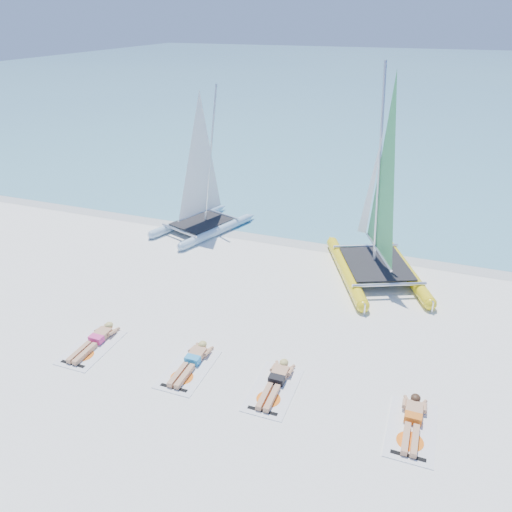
{
  "coord_description": "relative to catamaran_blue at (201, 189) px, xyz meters",
  "views": [
    {
      "loc": [
        5.04,
        -11.55,
        7.99
      ],
      "look_at": [
        0.28,
        1.2,
        1.28
      ],
      "focal_mm": 35.0,
      "sensor_mm": 36.0,
      "label": 1
    }
  ],
  "objects": [
    {
      "name": "sunbather_b",
      "position": [
        3.54,
        -7.93,
        -1.59
      ],
      "size": [
        0.37,
        1.73,
        0.26
      ],
      "color": "tan",
      "rests_on": "towel_b"
    },
    {
      "name": "sunbather_d",
      "position": [
        8.89,
        -8.06,
        -1.59
      ],
      "size": [
        0.37,
        1.73,
        0.26
      ],
      "color": "tan",
      "rests_on": "towel_d"
    },
    {
      "name": "sunbather_a",
      "position": [
        0.73,
        -8.04,
        -1.59
      ],
      "size": [
        0.37,
        1.73,
        0.26
      ],
      "color": "tan",
      "rests_on": "towel_a"
    },
    {
      "name": "towel_a",
      "position": [
        0.73,
        -8.23,
        -1.7
      ],
      "size": [
        1.0,
        1.85,
        0.02
      ],
      "primitive_type": "cube",
      "color": "white",
      "rests_on": "ground"
    },
    {
      "name": "catamaran_yellow",
      "position": [
        6.92,
        -1.04,
        0.46
      ],
      "size": [
        4.26,
        5.59,
        6.88
      ],
      "rotation": [
        0.0,
        0.0,
        0.42
      ],
      "color": "yellow",
      "rests_on": "ground"
    },
    {
      "name": "ground",
      "position": [
        3.51,
        -5.2,
        -1.71
      ],
      "size": [
        140.0,
        140.0,
        0.0
      ],
      "primitive_type": "plane",
      "color": "white",
      "rests_on": "ground"
    },
    {
      "name": "towel_b",
      "position": [
        3.54,
        -8.12,
        -1.7
      ],
      "size": [
        1.0,
        1.85,
        0.02
      ],
      "primitive_type": "cube",
      "color": "white",
      "rests_on": "ground"
    },
    {
      "name": "wet_sand_strip",
      "position": [
        3.51,
        0.3,
        -1.71
      ],
      "size": [
        140.0,
        1.4,
        0.01
      ],
      "primitive_type": "cube",
      "color": "beige",
      "rests_on": "ground"
    },
    {
      "name": "catamaran_blue",
      "position": [
        0.0,
        0.0,
        0.0
      ],
      "size": [
        3.3,
        4.63,
        5.74
      ],
      "rotation": [
        0.0,
        0.0,
        -0.34
      ],
      "color": "silver",
      "rests_on": "ground"
    },
    {
      "name": "sea",
      "position": [
        3.51,
        57.8,
        -1.71
      ],
      "size": [
        140.0,
        115.0,
        0.01
      ],
      "primitive_type": "cube",
      "color": "#78C8C9",
      "rests_on": "ground"
    },
    {
      "name": "towel_c",
      "position": [
        5.75,
        -8.1,
        -1.7
      ],
      "size": [
        1.0,
        1.85,
        0.02
      ],
      "primitive_type": "cube",
      "color": "white",
      "rests_on": "ground"
    },
    {
      "name": "towel_d",
      "position": [
        8.89,
        -8.25,
        -1.7
      ],
      "size": [
        1.0,
        1.85,
        0.02
      ],
      "primitive_type": "cube",
      "color": "white",
      "rests_on": "ground"
    },
    {
      "name": "sunbather_c",
      "position": [
        5.75,
        -7.9,
        -1.59
      ],
      "size": [
        0.37,
        1.73,
        0.26
      ],
      "color": "tan",
      "rests_on": "towel_c"
    }
  ]
}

